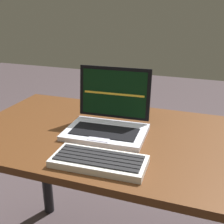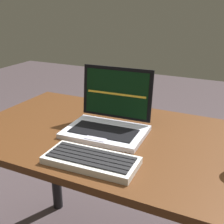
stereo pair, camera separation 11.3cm
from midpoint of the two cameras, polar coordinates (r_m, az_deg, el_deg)
The scene contains 3 objects.
desk at distance 1.20m, azimuth 5.85°, elevation -10.34°, with size 1.31×0.69×0.75m.
laptop_front at distance 1.16m, azimuth 2.17°, elevation -1.51°, with size 0.32×0.26×0.24m.
external_keyboard at distance 0.95m, azimuth -0.68°, elevation -9.50°, with size 0.31×0.15×0.03m.
Camera 2 is at (0.39, -0.94, 1.25)m, focal length 46.60 mm.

